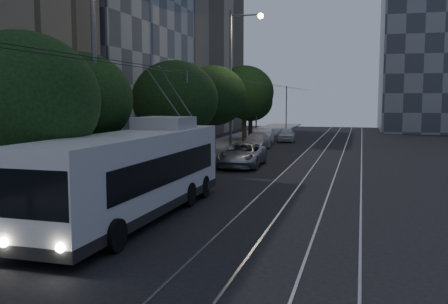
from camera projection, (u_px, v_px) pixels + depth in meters
ground at (231, 215)px, 18.79m from camera, size 120.00×120.00×0.00m
sidewalk at (204, 152)px, 39.93m from camera, size 5.00×90.00×0.15m
tram_rails at (331, 157)px, 37.29m from camera, size 4.52×90.00×0.02m
overhead_wires at (234, 110)px, 38.90m from camera, size 2.23×90.00×6.00m
trolleybus at (136, 173)px, 18.12m from camera, size 2.72×12.15×5.63m
pickup_silver at (242, 155)px, 32.02m from camera, size 2.66×5.52×1.52m
car_white_a at (234, 154)px, 33.05m from camera, size 1.88×4.08×1.36m
car_white_b at (256, 142)px, 42.47m from camera, size 2.12×4.85×1.39m
car_white_c at (263, 137)px, 46.65m from camera, size 2.00×4.79×1.54m
car_white_d at (286, 134)px, 50.61m from camera, size 2.11×4.34×1.43m
tree_0 at (22, 101)px, 16.93m from camera, size 5.25×5.25×6.65m
tree_1 at (80, 100)px, 21.29m from camera, size 4.54×4.54×6.35m
tree_2 at (175, 100)px, 31.54m from camera, size 5.47×5.47×6.76m
tree_3 at (213, 96)px, 38.52m from camera, size 5.17×5.17×6.89m
tree_4 at (244, 92)px, 48.72m from camera, size 5.76×5.76×7.56m
tree_5 at (251, 101)px, 51.54m from camera, size 4.59×4.59×6.14m
streetlamp_near at (103, 63)px, 19.95m from camera, size 2.32×0.44×9.53m
streetlamp_far at (236, 69)px, 38.83m from camera, size 2.66×0.44×11.16m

